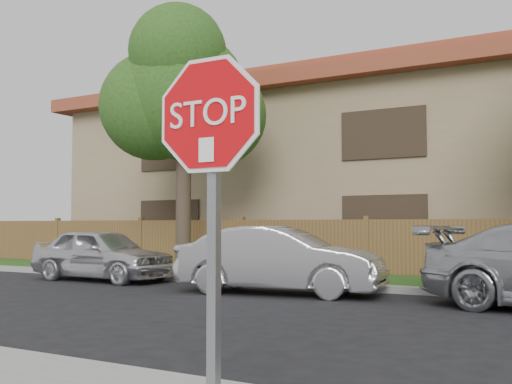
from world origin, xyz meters
The scene contains 5 objects.
far_curb centered at (0.00, 8.15, 0.07)m, with size 70.00×0.30×0.15m, color gray.
tree_left centered at (-8.98, 9.57, 5.22)m, with size 4.80×3.90×7.78m.
stop_sign centered at (-0.67, -1.48, 1.83)m, with size 1.01×0.13×2.55m.
sedan_far_left centered at (-9.77, 7.19, 0.69)m, with size 1.63×4.05×1.38m, color silver.
sedan_left centered at (-4.36, 6.79, 0.72)m, with size 1.51×4.34×1.43m, color #ADACB1.
Camera 1 is at (1.37, -4.56, 1.48)m, focal length 42.00 mm.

